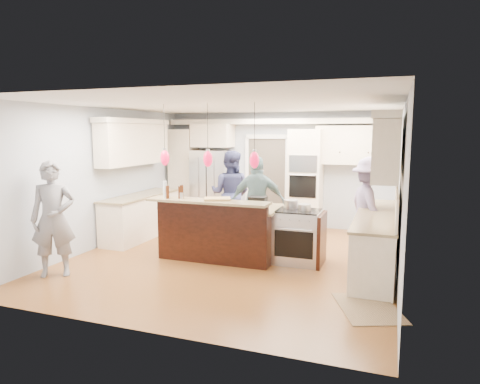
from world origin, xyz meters
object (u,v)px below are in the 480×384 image
object	(u,v)px
refrigerator	(212,187)
person_bar_end	(53,219)
island_range	(300,237)
person_far_left	(231,193)
kitchen_island	(222,230)

from	to	relation	value
refrigerator	person_bar_end	bearing A→B (deg)	-99.59
island_range	person_far_left	size ratio (longest dim) A/B	0.50
island_range	person_bar_end	xyz separation A→B (m)	(-3.46, -1.95, 0.45)
island_range	person_bar_end	distance (m)	4.00
kitchen_island	person_far_left	bearing A→B (deg)	105.33
refrigerator	kitchen_island	distance (m)	2.91
island_range	person_far_left	distance (m)	2.36
kitchen_island	person_bar_end	world-z (taller)	person_bar_end
island_range	person_bar_end	world-z (taller)	person_bar_end
kitchen_island	person_far_left	world-z (taller)	person_far_left
person_far_left	kitchen_island	bearing A→B (deg)	101.75
kitchen_island	island_range	distance (m)	1.41
kitchen_island	island_range	bearing A→B (deg)	3.08
refrigerator	person_bar_end	xyz separation A→B (m)	(-0.75, -4.44, 0.00)
refrigerator	person_far_left	world-z (taller)	person_far_left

